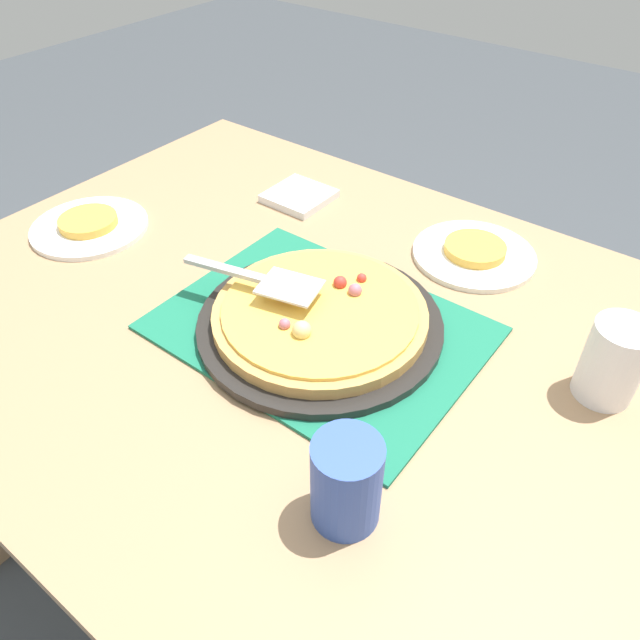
{
  "coord_description": "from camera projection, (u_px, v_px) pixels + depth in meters",
  "views": [
    {
      "loc": [
        -0.43,
        0.56,
        1.38
      ],
      "look_at": [
        0.0,
        0.0,
        0.77
      ],
      "focal_mm": 33.98,
      "sensor_mm": 36.0,
      "label": 1
    }
  ],
  "objects": [
    {
      "name": "pizza_pan",
      "position": [
        320.0,
        323.0,
        0.94
      ],
      "size": [
        0.38,
        0.38,
        0.01
      ],
      "primitive_type": "cylinder",
      "color": "black",
      "rests_on": "placemat"
    },
    {
      "name": "plate_far_right",
      "position": [
        90.0,
        227.0,
        1.16
      ],
      "size": [
        0.22,
        0.22,
        0.01
      ],
      "primitive_type": "cylinder",
      "color": "white",
      "rests_on": "dining_table"
    },
    {
      "name": "served_slice_right",
      "position": [
        88.0,
        221.0,
        1.15
      ],
      "size": [
        0.11,
        0.11,
        0.02
      ],
      "primitive_type": "cylinder",
      "color": "gold",
      "rests_on": "plate_far_right"
    },
    {
      "name": "dining_table",
      "position": [
        320.0,
        378.0,
        1.02
      ],
      "size": [
        1.4,
        1.0,
        0.75
      ],
      "color": "#9E7A56",
      "rests_on": "ground_plane"
    },
    {
      "name": "served_slice_left",
      "position": [
        475.0,
        249.0,
        1.08
      ],
      "size": [
        0.11,
        0.11,
        0.02
      ],
      "primitive_type": "cylinder",
      "color": "gold",
      "rests_on": "plate_near_left"
    },
    {
      "name": "placemat",
      "position": [
        320.0,
        328.0,
        0.94
      ],
      "size": [
        0.48,
        0.36,
        0.01
      ],
      "primitive_type": "cube",
      "color": "#196B4C",
      "rests_on": "dining_table"
    },
    {
      "name": "pizza_server",
      "position": [
        262.0,
        279.0,
        0.93
      ],
      "size": [
        0.23,
        0.1,
        0.01
      ],
      "color": "silver",
      "rests_on": "pizza"
    },
    {
      "name": "plate_near_left",
      "position": [
        474.0,
        255.0,
        1.09
      ],
      "size": [
        0.22,
        0.22,
        0.01
      ],
      "primitive_type": "cylinder",
      "color": "white",
      "rests_on": "dining_table"
    },
    {
      "name": "pizza",
      "position": [
        320.0,
        314.0,
        0.92
      ],
      "size": [
        0.33,
        0.33,
        0.05
      ],
      "color": "tan",
      "rests_on": "pizza_pan"
    },
    {
      "name": "napkin_stack",
      "position": [
        299.0,
        196.0,
        1.25
      ],
      "size": [
        0.12,
        0.12,
        0.02
      ],
      "primitive_type": "cube",
      "color": "white",
      "rests_on": "dining_table"
    },
    {
      "name": "ground_plane",
      "position": [
        320.0,
        566.0,
        1.43
      ],
      "size": [
        8.0,
        8.0,
        0.0
      ],
      "primitive_type": "plane",
      "color": "#3D4247"
    },
    {
      "name": "cup_far",
      "position": [
        346.0,
        482.0,
        0.66
      ],
      "size": [
        0.08,
        0.08,
        0.12
      ],
      "primitive_type": "cylinder",
      "color": "#3351AD",
      "rests_on": "dining_table"
    },
    {
      "name": "cup_near",
      "position": [
        613.0,
        362.0,
        0.81
      ],
      "size": [
        0.08,
        0.08,
        0.12
      ],
      "primitive_type": "cylinder",
      "color": "white",
      "rests_on": "dining_table"
    }
  ]
}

